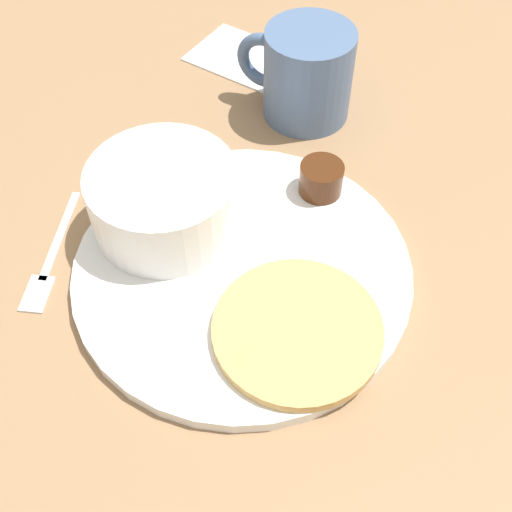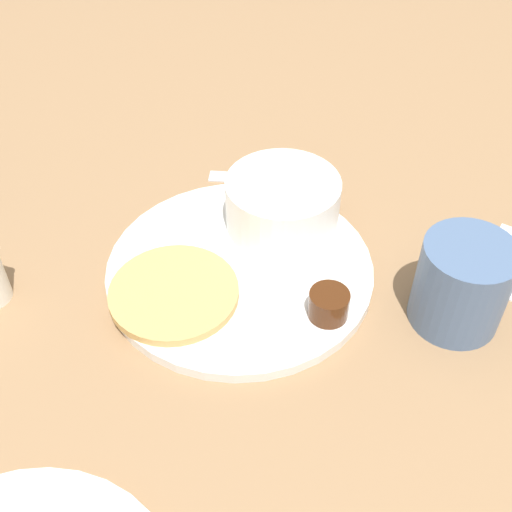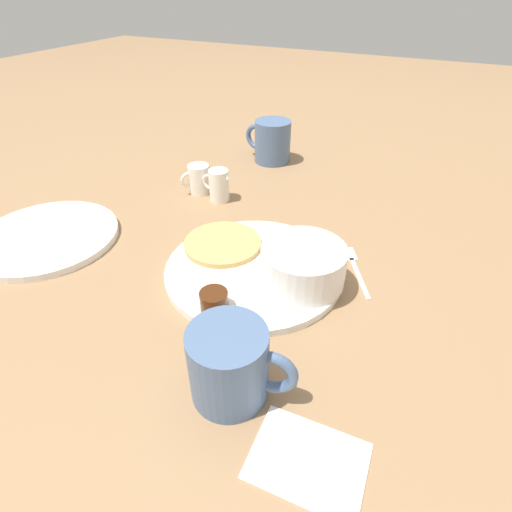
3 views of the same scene
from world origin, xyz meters
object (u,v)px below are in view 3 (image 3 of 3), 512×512
coffee_mug (231,365)px  creamer_pitcher_far (199,179)px  fork (354,265)px  bowl (302,266)px  creamer_pitcher_near (219,185)px  plate (254,269)px  second_mug (272,141)px

coffee_mug → creamer_pitcher_far: bearing=-53.4°
fork → bowl: bearing=57.3°
coffee_mug → creamer_pitcher_near: bearing=-58.0°
plate → fork: 0.16m
bowl → coffee_mug: (0.01, 0.20, 0.00)m
creamer_pitcher_near → second_mug: bearing=-92.9°
plate → second_mug: second_mug is taller
bowl → creamer_pitcher_far: 0.37m
fork → second_mug: size_ratio=1.00×
plate → creamer_pitcher_far: creamer_pitcher_far is taller
plate → fork: size_ratio=2.29×
bowl → creamer_pitcher_near: (0.25, -0.19, -0.01)m
bowl → second_mug: second_mug is taller
bowl → creamer_pitcher_near: size_ratio=1.84×
plate → fork: (-0.14, -0.09, -0.00)m
creamer_pitcher_near → second_mug: 0.24m
second_mug → coffee_mug: bearing=110.4°
creamer_pitcher_near → creamer_pitcher_far: creamer_pitcher_near is taller
plate → coffee_mug: (-0.07, 0.21, 0.04)m
bowl → coffee_mug: bearing=88.3°
plate → second_mug: size_ratio=2.29×
fork → plate: bearing=32.0°
plate → creamer_pitcher_near: 0.25m
plate → bowl: bearing=176.7°
plate → second_mug: (0.16, -0.42, 0.04)m
bowl → second_mug: size_ratio=1.02×
bowl → creamer_pitcher_far: size_ratio=2.00×
plate → creamer_pitcher_near: bearing=-47.4°
bowl → fork: size_ratio=1.02×
creamer_pitcher_near → fork: size_ratio=0.55×
coffee_mug → creamer_pitcher_near: (0.25, -0.39, -0.01)m
bowl → creamer_pitcher_far: (0.31, -0.20, -0.01)m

